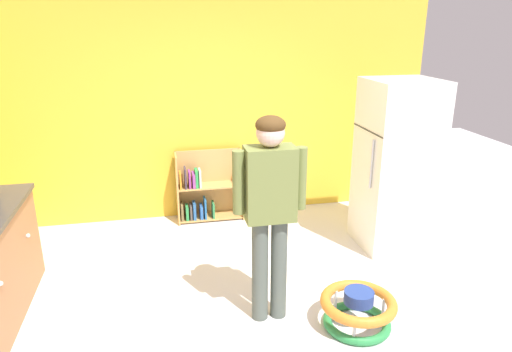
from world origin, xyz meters
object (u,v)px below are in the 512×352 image
baby_walker (358,309)px  bookshelf (205,190)px  standing_person (270,202)px  refrigerator (396,165)px

baby_walker → bookshelf: bearing=111.5°
standing_person → bookshelf: bearing=97.7°
standing_person → baby_walker: bearing=-23.1°
refrigerator → standing_person: (-1.61, -1.03, 0.13)m
refrigerator → baby_walker: bearing=-126.1°
bookshelf → standing_person: bearing=-82.3°
bookshelf → standing_person: size_ratio=0.51×
bookshelf → refrigerator: bearing=-29.8°
refrigerator → baby_walker: refrigerator is taller
refrigerator → bookshelf: 2.25m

